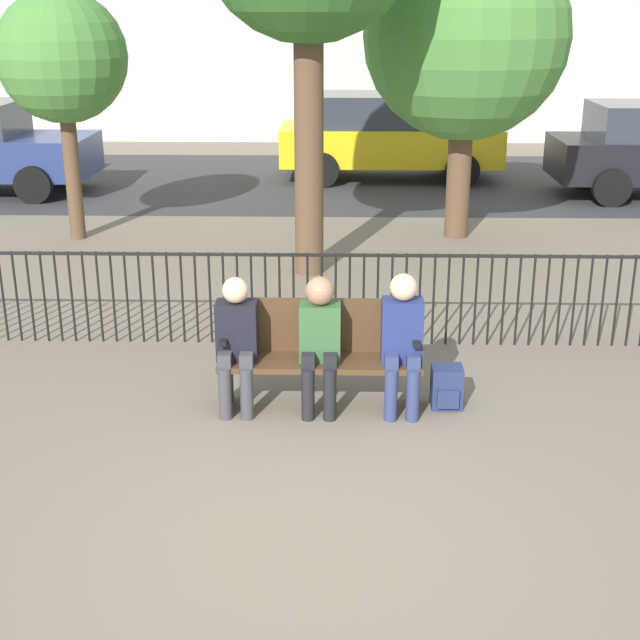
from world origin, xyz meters
TOP-DOWN VIEW (x-y plane):
  - ground_plane at (0.00, 0.00)m, footprint 80.00×80.00m
  - park_bench at (0.00, 1.95)m, footprint 1.70×0.45m
  - seated_person_0 at (-0.69, 1.82)m, footprint 0.34×0.39m
  - seated_person_1 at (-0.00, 1.82)m, footprint 0.34×0.39m
  - seated_person_2 at (0.68, 1.82)m, footprint 0.34×0.39m
  - backpack at (1.08, 1.92)m, footprint 0.26×0.27m
  - fence_railing at (-0.02, 3.40)m, footprint 9.01×0.03m
  - tree_0 at (-3.68, 7.57)m, footprint 1.80×1.80m
  - tree_2 at (1.87, 7.81)m, footprint 2.84×2.84m
  - street_surface at (0.00, 12.00)m, footprint 24.00×6.00m
  - parked_car_0 at (1.02, 12.31)m, footprint 4.20×1.94m

SIDE VIEW (x-z plane):
  - ground_plane at x=0.00m, z-range 0.00..0.00m
  - street_surface at x=0.00m, z-range 0.00..0.01m
  - backpack at x=1.08m, z-range 0.00..0.36m
  - park_bench at x=0.00m, z-range 0.03..0.95m
  - fence_railing at x=-0.02m, z-range 0.08..1.03m
  - seated_person_0 at x=-0.69m, z-range 0.08..1.25m
  - seated_person_1 at x=0.00m, z-range 0.09..1.27m
  - seated_person_2 at x=0.68m, z-range 0.08..1.29m
  - parked_car_0 at x=1.02m, z-range 0.03..1.65m
  - tree_0 at x=-3.68m, z-range 0.80..4.27m
  - tree_2 at x=1.87m, z-range 0.69..4.94m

